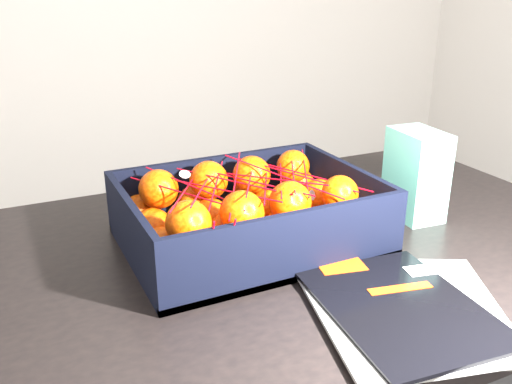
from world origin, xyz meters
name	(u,v)px	position (x,y,z in m)	size (l,w,h in m)	color
table	(302,286)	(-0.17, 0.02, 0.65)	(1.21, 0.82, 0.75)	black
magazine_stack	(406,308)	(-0.16, -0.25, 0.76)	(0.36, 0.34, 0.02)	silver
produce_crate	(249,225)	(-0.27, 0.05, 0.79)	(0.44, 0.33, 0.12)	olive
clementine_heap	(248,210)	(-0.27, 0.05, 0.82)	(0.42, 0.31, 0.13)	#F24705
mesh_net	(248,184)	(-0.27, 0.04, 0.87)	(0.36, 0.29, 0.10)	#B90617
retail_carton	(416,174)	(0.08, 0.02, 0.84)	(0.08, 0.12, 0.18)	white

